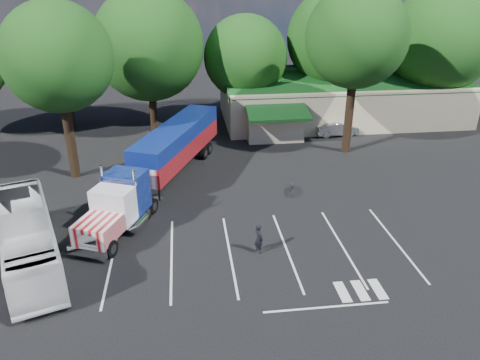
{
  "coord_description": "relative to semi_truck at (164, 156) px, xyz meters",
  "views": [
    {
      "loc": [
        -2.13,
        -27.7,
        14.39
      ],
      "look_at": [
        1.22,
        -0.67,
        2.0
      ],
      "focal_mm": 35.0,
      "sensor_mm": 36.0,
      "label": 1
    }
  ],
  "objects": [
    {
      "name": "tree_row_c",
      "position": [
        -1.32,
        12.67,
        5.82
      ],
      "size": [
        10.0,
        10.0,
        13.05
      ],
      "color": "black",
      "rests_on": "ground"
    },
    {
      "name": "tour_bus",
      "position": [
        -6.91,
        -8.93,
        -0.75
      ],
      "size": [
        5.85,
        10.72,
        2.93
      ],
      "primitive_type": "imported",
      "rotation": [
        0.0,
        0.0,
        0.34
      ],
      "color": "silver",
      "rests_on": "ground"
    },
    {
      "name": "semi_truck",
      "position": [
        0.0,
        0.0,
        0.0
      ],
      "size": [
        9.33,
        18.11,
        3.92
      ],
      "rotation": [
        0.0,
        0.0,
        -0.4
      ],
      "color": "black",
      "rests_on": "ground"
    },
    {
      "name": "tree_row_f",
      "position": [
        26.68,
        13.27,
        5.58
      ],
      "size": [
        10.4,
        10.4,
        13.0
      ],
      "color": "black",
      "rests_on": "ground"
    },
    {
      "name": "event_hall",
      "position": [
        17.42,
        14.28,
        -0.0
      ],
      "size": [
        24.2,
        14.12,
        5.55
      ],
      "color": "#C7AE94",
      "rests_on": "ground"
    },
    {
      "name": "silver_sedan",
      "position": [
        15.68,
        9.15,
        -1.53
      ],
      "size": [
        4.23,
        1.75,
        1.36
      ],
      "primitive_type": "imported",
      "rotation": [
        0.0,
        0.0,
        1.65
      ],
      "color": "#95989C",
      "rests_on": "ground"
    },
    {
      "name": "bicycle",
      "position": [
        8.77,
        -2.53,
        -1.8
      ],
      "size": [
        0.79,
        1.65,
        0.83
      ],
      "primitive_type": "imported",
      "rotation": [
        0.0,
        0.0,
        -0.16
      ],
      "color": "black",
      "rests_on": "ground"
    },
    {
      "name": "tree_near_right",
      "position": [
        15.18,
        4.97,
        7.25
      ],
      "size": [
        8.0,
        8.0,
        13.5
      ],
      "color": "black",
      "rests_on": "ground"
    },
    {
      "name": "tree_row_d",
      "position": [
        7.68,
        13.97,
        4.37
      ],
      "size": [
        8.0,
        8.0,
        10.6
      ],
      "color": "black",
      "rests_on": "ground"
    },
    {
      "name": "tree_near_left",
      "position": [
        -6.82,
        2.47,
        6.6
      ],
      "size": [
        7.6,
        7.6,
        12.65
      ],
      "color": "black",
      "rests_on": "ground"
    },
    {
      "name": "ground",
      "position": [
        3.68,
        -3.53,
        -2.22
      ],
      "size": [
        120.0,
        120.0,
        0.0
      ],
      "primitive_type": "plane",
      "color": "black",
      "rests_on": "ground"
    },
    {
      "name": "tree_row_e",
      "position": [
        16.68,
        14.47,
        5.87
      ],
      "size": [
        9.6,
        9.6,
        12.9
      ],
      "color": "black",
      "rests_on": "ground"
    },
    {
      "name": "tree_row_b",
      "position": [
        -9.32,
        14.27,
        4.92
      ],
      "size": [
        8.4,
        8.4,
        11.35
      ],
      "color": "black",
      "rests_on": "ground"
    },
    {
      "name": "woman",
      "position": [
        5.28,
        -9.53,
        -1.34
      ],
      "size": [
        0.64,
        0.75,
        1.74
      ],
      "primitive_type": "imported",
      "rotation": [
        0.0,
        0.0,
        2.0
      ],
      "color": "black",
      "rests_on": "ground"
    }
  ]
}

